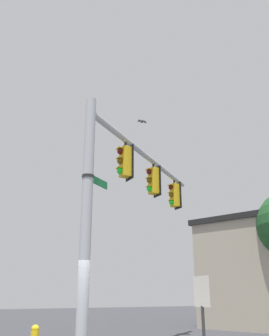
# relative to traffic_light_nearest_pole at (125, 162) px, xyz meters

# --- Properties ---
(signal_pole) EXTENTS (0.30, 0.30, 7.16)m
(signal_pole) POSITION_rel_traffic_light_nearest_pole_xyz_m (-1.36, 1.79, -2.35)
(signal_pole) COLOR #ADB2B7
(signal_pole) RESTS_ON ground
(mast_arm) EXTENTS (5.21, 6.87, 0.20)m
(mast_arm) POSITION_rel_traffic_light_nearest_pole_xyz_m (1.17, -1.58, 0.80)
(mast_arm) COLOR #ADB2B7
(traffic_light_nearest_pole) EXTENTS (0.54, 0.49, 1.31)m
(traffic_light_nearest_pole) POSITION_rel_traffic_light_nearest_pole_xyz_m (0.00, 0.00, 0.00)
(traffic_light_nearest_pole) COLOR black
(traffic_light_mid_inner) EXTENTS (0.54, 0.49, 1.31)m
(traffic_light_mid_inner) POSITION_rel_traffic_light_nearest_pole_xyz_m (1.48, -1.98, 0.00)
(traffic_light_mid_inner) COLOR black
(traffic_light_mid_outer) EXTENTS (0.54, 0.49, 1.31)m
(traffic_light_mid_outer) POSITION_rel_traffic_light_nearest_pole_xyz_m (2.97, -3.96, 0.00)
(traffic_light_mid_outer) COLOR black
(street_name_sign) EXTENTS (0.82, 1.03, 0.22)m
(street_name_sign) POSITION_rel_traffic_light_nearest_pole_xyz_m (-1.21, 1.59, -1.17)
(street_name_sign) COLOR #147238
(bird_flying) EXTENTS (0.27, 0.40, 0.10)m
(bird_flying) POSITION_rel_traffic_light_nearest_pole_xyz_m (1.75, -1.65, 2.63)
(bird_flying) COLOR #4C4742
(historical_marker) EXTENTS (0.60, 0.08, 2.13)m
(historical_marker) POSITION_rel_traffic_light_nearest_pole_xyz_m (-2.57, -0.96, -4.52)
(historical_marker) COLOR #333333
(historical_marker) RESTS_ON ground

